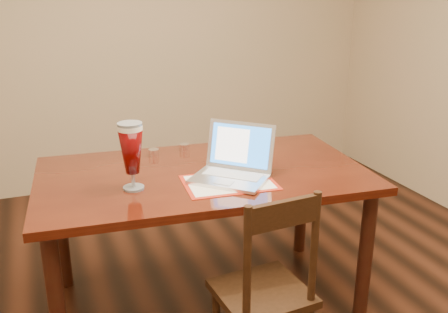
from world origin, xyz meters
name	(u,v)px	position (x,y,z in m)	size (l,w,h in m)	color
dining_table	(202,187)	(-0.03, 0.49, 0.72)	(1.78, 1.10, 1.13)	#4B170A
dining_chair	(266,291)	(0.06, -0.12, 0.44)	(0.42, 0.41, 0.94)	#311A0D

